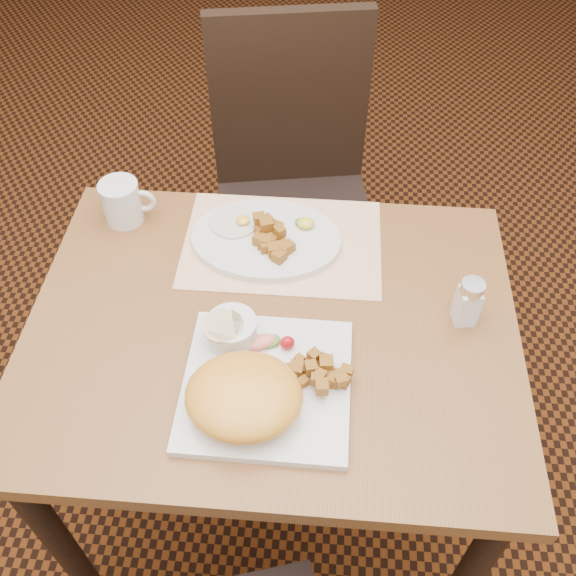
# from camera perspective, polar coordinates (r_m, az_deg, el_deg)

# --- Properties ---
(ground) EXTENTS (8.00, 8.00, 0.00)m
(ground) POSITION_cam_1_polar(r_m,az_deg,el_deg) (1.83, -0.99, -17.79)
(ground) COLOR black
(ground) RESTS_ON ground
(table) EXTENTS (0.90, 0.70, 0.75)m
(table) POSITION_cam_1_polar(r_m,az_deg,el_deg) (1.26, -1.37, -6.27)
(table) COLOR brown
(table) RESTS_ON ground
(chair_far) EXTENTS (0.49, 0.50, 0.97)m
(chair_far) POSITION_cam_1_polar(r_m,az_deg,el_deg) (1.79, 0.47, 9.38)
(chair_far) COLOR black
(chair_far) RESTS_ON ground
(placemat) EXTENTS (0.40, 0.28, 0.00)m
(placemat) POSITION_cam_1_polar(r_m,az_deg,el_deg) (1.31, -0.51, 3.98)
(placemat) COLOR white
(placemat) RESTS_ON table
(plate_square) EXTENTS (0.28, 0.28, 0.02)m
(plate_square) POSITION_cam_1_polar(r_m,az_deg,el_deg) (1.09, -1.91, -8.60)
(plate_square) COLOR silver
(plate_square) RESTS_ON table
(plate_oval) EXTENTS (0.31, 0.23, 0.02)m
(plate_oval) POSITION_cam_1_polar(r_m,az_deg,el_deg) (1.31, -1.96, 4.35)
(plate_oval) COLOR silver
(plate_oval) RESTS_ON placemat
(hollandaise_mound) EXTENTS (0.19, 0.17, 0.07)m
(hollandaise_mound) POSITION_cam_1_polar(r_m,az_deg,el_deg) (1.03, -4.04, -9.56)
(hollandaise_mound) COLOR gold
(hollandaise_mound) RESTS_ON plate_square
(ramekin) EXTENTS (0.09, 0.09, 0.05)m
(ramekin) POSITION_cam_1_polar(r_m,az_deg,el_deg) (1.12, -5.06, -3.74)
(ramekin) COLOR silver
(ramekin) RESTS_ON plate_square
(garnish_sq) EXTENTS (0.10, 0.05, 0.03)m
(garnish_sq) POSITION_cam_1_polar(r_m,az_deg,el_deg) (1.12, -1.79, -4.82)
(garnish_sq) COLOR #387223
(garnish_sq) RESTS_ON plate_square
(fried_egg) EXTENTS (0.10, 0.10, 0.02)m
(fried_egg) POSITION_cam_1_polar(r_m,az_deg,el_deg) (1.33, -4.70, 5.91)
(fried_egg) COLOR white
(fried_egg) RESTS_ON plate_oval
(garnish_ov) EXTENTS (0.04, 0.04, 0.02)m
(garnish_ov) POSITION_cam_1_polar(r_m,az_deg,el_deg) (1.32, 1.54, 5.81)
(garnish_ov) COLOR #387223
(garnish_ov) RESTS_ON plate_oval
(salt_shaker) EXTENTS (0.05, 0.05, 0.10)m
(salt_shaker) POSITION_cam_1_polar(r_m,az_deg,el_deg) (1.19, 15.72, -1.18)
(salt_shaker) COLOR white
(salt_shaker) RESTS_ON table
(coffee_mug) EXTENTS (0.11, 0.08, 0.09)m
(coffee_mug) POSITION_cam_1_polar(r_m,az_deg,el_deg) (1.38, -14.48, 7.42)
(coffee_mug) COLOR silver
(coffee_mug) RESTS_ON table
(home_fries_sq) EXTENTS (0.12, 0.09, 0.04)m
(home_fries_sq) POSITION_cam_1_polar(r_m,az_deg,el_deg) (1.08, 2.81, -7.55)
(home_fries_sq) COLOR #A16319
(home_fries_sq) RESTS_ON plate_square
(home_fries_ov) EXTENTS (0.09, 0.12, 0.04)m
(home_fries_ov) POSITION_cam_1_polar(r_m,az_deg,el_deg) (1.28, -1.48, 4.41)
(home_fries_ov) COLOR #A16319
(home_fries_ov) RESTS_ON plate_oval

